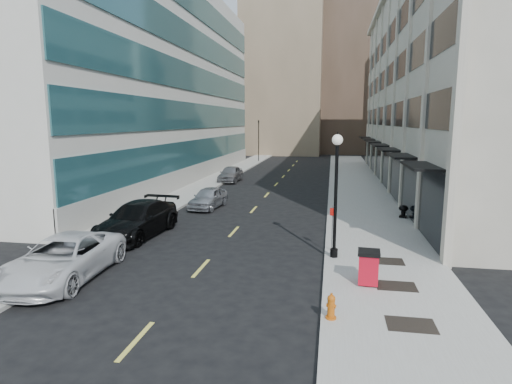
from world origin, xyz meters
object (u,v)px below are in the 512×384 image
(traffic_signal, at_px, (259,123))
(lamppost, at_px, (336,185))
(car_black_pickup, at_px, (137,219))
(urn_planter, at_px, (403,210))
(car_white_van, at_px, (64,258))
(fire_hydrant, at_px, (331,306))
(trash_bin, at_px, (368,266))
(sign_post, at_px, (332,221))
(car_grey_sedan, at_px, (231,174))
(car_silver_sedan, at_px, (208,198))

(traffic_signal, distance_m, lamppost, 45.39)
(car_black_pickup, relative_size, urn_planter, 7.83)
(traffic_signal, height_order, car_white_van, traffic_signal)
(fire_hydrant, bearing_deg, trash_bin, 82.97)
(lamppost, distance_m, sign_post, 2.02)
(car_white_van, relative_size, fire_hydrant, 7.40)
(car_white_van, relative_size, trash_bin, 4.68)
(traffic_signal, xyz_separation_m, fire_hydrant, (10.80, -50.00, -5.18))
(car_white_van, xyz_separation_m, lamppost, (10.20, 4.08, 2.52))
(trash_bin, xyz_separation_m, sign_post, (-1.30, 3.91, 0.71))
(traffic_signal, relative_size, car_grey_sedan, 1.51)
(car_black_pickup, relative_size, fire_hydrant, 7.64)
(car_black_pickup, xyz_separation_m, car_grey_sedan, (0.07, 20.72, -0.10))
(car_grey_sedan, distance_m, fire_hydrant, 30.69)
(fire_hydrant, relative_size, trash_bin, 0.63)
(fire_hydrant, relative_size, urn_planter, 1.02)
(car_white_van, bearing_deg, car_silver_sedan, 80.62)
(fire_hydrant, relative_size, sign_post, 0.38)
(car_black_pickup, bearing_deg, car_grey_sedan, 94.15)
(fire_hydrant, xyz_separation_m, trash_bin, (1.30, 3.01, 0.29))
(fire_hydrant, bearing_deg, lamppost, 105.48)
(car_silver_sedan, height_order, fire_hydrant, car_silver_sedan)
(traffic_signal, relative_size, car_white_van, 1.18)
(lamppost, bearing_deg, car_white_van, -158.18)
(traffic_signal, distance_m, trash_bin, 48.77)
(car_grey_sedan, relative_size, lamppost, 0.85)
(car_silver_sedan, bearing_deg, trash_bin, -47.68)
(car_white_van, bearing_deg, car_grey_sedan, 86.95)
(traffic_signal, bearing_deg, fire_hydrant, -77.81)
(car_white_van, distance_m, fire_hydrant, 10.28)
(car_black_pickup, bearing_deg, traffic_signal, 95.31)
(fire_hydrant, bearing_deg, urn_planter, 89.97)
(car_grey_sedan, bearing_deg, urn_planter, -44.55)
(car_black_pickup, relative_size, car_grey_sedan, 1.32)
(car_grey_sedan, bearing_deg, traffic_signal, 92.78)
(lamppost, relative_size, sign_post, 2.56)
(sign_post, bearing_deg, car_silver_sedan, 139.67)
(car_black_pickup, height_order, lamppost, lamppost)
(lamppost, bearing_deg, fire_hydrant, -90.95)
(car_silver_sedan, xyz_separation_m, car_grey_sedan, (-1.53, 13.00, 0.06))
(fire_hydrant, distance_m, trash_bin, 3.29)
(car_white_van, height_order, car_black_pickup, car_black_pickup)
(car_grey_sedan, distance_m, trash_bin, 28.36)
(car_white_van, xyz_separation_m, fire_hydrant, (10.10, -1.92, -0.28))
(car_silver_sedan, bearing_deg, car_grey_sedan, 102.00)
(car_silver_sedan, bearing_deg, lamppost, -44.02)
(fire_hydrant, height_order, urn_planter, fire_hydrant)
(traffic_signal, height_order, lamppost, traffic_signal)
(car_white_van, distance_m, car_silver_sedan, 14.18)
(trash_bin, relative_size, lamppost, 0.23)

